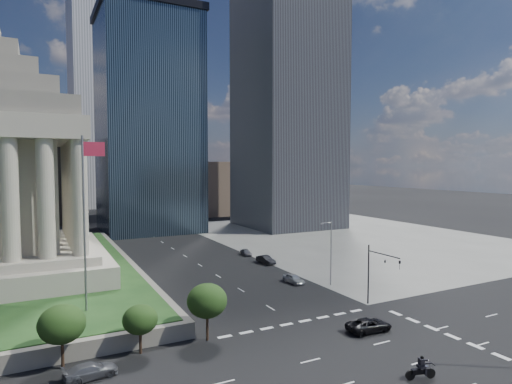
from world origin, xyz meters
TOP-DOWN VIEW (x-y plane):
  - ground at (0.00, 100.00)m, footprint 500.00×500.00m
  - sidewalk_ne at (46.00, 60.00)m, footprint 68.00×90.00m
  - flagpole at (-21.83, 24.00)m, footprint 2.52×0.24m
  - midrise_glass at (2.00, 95.00)m, footprint 26.00×26.00m
  - skyscraper_tall at (8.00, 185.00)m, footprint 40.00×40.00m
  - highrise_ne at (42.00, 85.00)m, footprint 26.00×28.00m
  - building_filler_ne at (32.00, 130.00)m, footprint 20.00×30.00m
  - building_filler_nw at (-30.00, 130.00)m, footprint 24.00×30.00m
  - traffic_signal_ne at (12.50, 13.70)m, footprint 0.30×5.74m
  - street_lamp_north at (13.33, 25.00)m, footprint 2.13×0.22m
  - pickup_truck at (5.94, 8.01)m, footprint 2.80×5.43m
  - suv_grey at (-22.93, 11.00)m, footprint 4.83×2.50m
  - parked_sedan_near at (9.00, 28.64)m, footprint 4.33×1.93m
  - parked_sedan_mid at (11.50, 42.46)m, footprint 4.71×2.11m
  - parked_sedan_far at (11.50, 51.03)m, footprint 1.90×3.95m
  - motorcycle_lead at (2.49, -2.28)m, footprint 2.91×1.55m

SIDE VIEW (x-z plane):
  - ground at x=0.00m, z-range 0.00..0.00m
  - sidewalk_ne at x=46.00m, z-range 0.00..0.03m
  - parked_sedan_far at x=11.50m, z-range 0.00..1.30m
  - suv_grey at x=-22.93m, z-range 0.00..1.34m
  - parked_sedan_near at x=9.00m, z-range 0.00..1.45m
  - pickup_truck at x=5.94m, z-range 0.00..1.46m
  - parked_sedan_mid at x=11.50m, z-range 0.00..1.50m
  - motorcycle_lead at x=2.49m, z-range 0.00..2.10m
  - traffic_signal_ne at x=12.50m, z-range 1.25..9.25m
  - street_lamp_north at x=13.33m, z-range 0.66..10.66m
  - building_filler_ne at x=32.00m, z-range 0.00..20.00m
  - flagpole at x=-21.83m, z-range 3.11..23.11m
  - building_filler_nw at x=-30.00m, z-range 0.00..28.00m
  - midrise_glass at x=2.00m, z-range 0.00..60.00m
  - highrise_ne at x=42.00m, z-range 0.00..100.00m
  - skyscraper_tall at x=8.00m, z-range 0.00..190.00m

